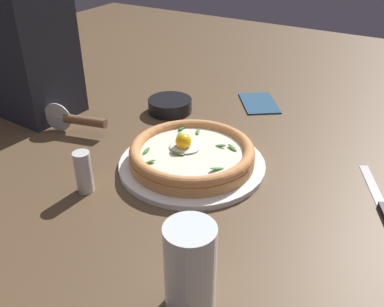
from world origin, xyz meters
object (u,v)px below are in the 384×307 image
Objects in this scene: drinking_glass at (190,275)px; pepper_shaker at (84,172)px; pizza_cutter at (79,120)px; table_knife at (384,209)px; pizza at (192,153)px; side_bowl at (170,105)px; folded_napkin at (259,102)px.

drinking_glass reaches higher than pepper_shaker.
pepper_shaker is (0.18, -0.17, 0.01)m from pizza_cutter.
table_knife is at bearing 5.02° from pizza_cutter.
pepper_shaker is (-0.13, -0.18, 0.01)m from pizza.
table_knife is 0.41m from drinking_glass.
drinking_glass is (0.37, -0.51, 0.04)m from side_bowl.
side_bowl is 0.39m from pepper_shaker.
pizza_cutter reaches higher than table_knife.
pizza_cutter is 0.49m from folded_napkin.
drinking_glass is (0.49, -0.30, 0.02)m from pizza_cutter.
pizza is 0.31m from pizza_cutter.
table_knife is at bearing -15.39° from side_bowl.
pizza is 0.38m from table_knife.
side_bowl is 0.64m from drinking_glass.
pizza is 1.19× the size of table_knife.
drinking_glass reaches higher than side_bowl.
drinking_glass is at bearing -59.46° from pizza.
pizza_cutter is 0.74× the size of table_knife.
pizza is 0.37m from folded_napkin.
side_bowl reaches higher than table_knife.
drinking_glass is at bearing -31.44° from pizza_cutter.
drinking_glass reaches higher than pizza_cutter.
pizza is 3.08× the size of pepper_shaker.
pepper_shaker reaches higher than side_bowl.
pizza is 0.22m from pepper_shaker.
table_knife is at bearing -40.28° from folded_napkin.
table_knife is 2.59× the size of pepper_shaker.
drinking_glass is at bearing -118.11° from table_knife.
pepper_shaker is at bearing -102.61° from folded_napkin.
drinking_glass reaches higher than pizza.
pizza and pizza_cutter have the same top height.
side_bowl is at bearing -137.59° from folded_napkin.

